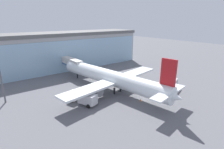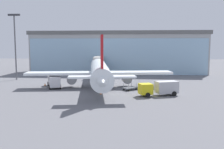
% 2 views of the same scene
% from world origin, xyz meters
% --- Properties ---
extents(ground, '(240.00, 240.00, 0.00)m').
position_xyz_m(ground, '(0.00, 0.00, 0.00)').
color(ground, slate).
extents(terminal_building, '(58.24, 15.31, 13.74)m').
position_xyz_m(terminal_building, '(-0.00, 40.05, 6.87)').
color(terminal_building, '#A1A1A1').
rests_on(terminal_building, ground).
extents(jet_bridge, '(2.60, 14.71, 5.92)m').
position_xyz_m(jet_bridge, '(-5.09, 29.65, 4.54)').
color(jet_bridge, beige).
rests_on(jet_bridge, ground).
extents(airplane, '(32.15, 38.91, 11.02)m').
position_xyz_m(airplane, '(-2.64, 9.34, 3.53)').
color(airplane, white).
rests_on(airplane, ground).
extents(catering_truck, '(4.70, 7.60, 2.65)m').
position_xyz_m(catering_truck, '(-12.48, 7.20, 1.47)').
color(catering_truck, silver).
rests_on(catering_truck, ground).
extents(fuel_truck, '(7.62, 4.45, 2.65)m').
position_xyz_m(fuel_truck, '(9.81, -0.46, 1.47)').
color(fuel_truck, yellow).
rests_on(fuel_truck, ground).
extents(baggage_cart, '(3.11, 3.11, 1.50)m').
position_xyz_m(baggage_cart, '(4.26, 4.82, 0.50)').
color(baggage_cart, slate).
rests_on(baggage_cart, ground).
extents(safety_cone_nose, '(0.36, 0.36, 0.55)m').
position_xyz_m(safety_cone_nose, '(-1.26, 0.03, 0.28)').
color(safety_cone_nose, orange).
rests_on(safety_cone_nose, ground).
extents(safety_cone_wingtip, '(0.36, 0.36, 0.55)m').
position_xyz_m(safety_cone_wingtip, '(-15.33, 9.56, 0.28)').
color(safety_cone_wingtip, orange).
rests_on(safety_cone_wingtip, ground).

